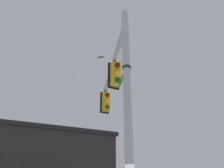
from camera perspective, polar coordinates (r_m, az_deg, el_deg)
The scene contains 6 objects.
signal_pole at distance 6.84m, azimuth 3.99°, elevation -7.64°, with size 0.26×0.26×7.77m, color #ADB2B7.
mast_arm at distance 10.86m, azimuth 0.21°, elevation 4.42°, with size 0.22×0.22×5.93m, color #ADB2B7.
traffic_light_nearest_pole at distance 9.83m, azimuth 0.90°, elevation 2.44°, with size 0.54×0.49×1.31m.
traffic_light_mid_inner at distance 12.85m, azimuth -1.49°, elevation -4.43°, with size 0.54×0.49×1.31m.
street_name_sign at distance 7.80m, azimuth 3.06°, elevation 2.66°, with size 0.60×1.36×0.22m.
bird_flying at distance 14.56m, azimuth -2.85°, elevation 6.65°, with size 0.43×0.30×0.15m.
Camera 1 is at (3.51, 5.49, 1.82)m, focal length 36.98 mm.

